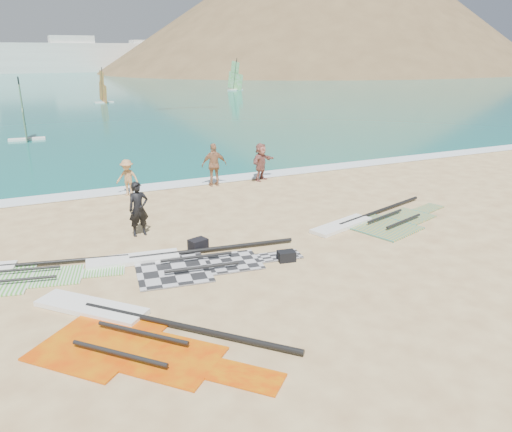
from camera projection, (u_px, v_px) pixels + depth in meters
name	position (u px, v px, depth m)	size (l,w,h in m)	color
ground	(331.00, 302.00, 12.02)	(300.00, 300.00, 0.00)	#DDC381
sea	(41.00, 75.00, 125.50)	(300.00, 240.00, 0.06)	#0D605B
surf_line	(181.00, 185.00, 22.59)	(300.00, 1.20, 0.04)	white
headland_main	(330.00, 71.00, 158.04)	(143.00, 143.00, 45.00)	brown
headland_minor	(397.00, 68.00, 180.75)	(70.00, 70.00, 28.00)	brown
rig_grey	(179.00, 261.00, 14.20)	(6.16, 2.80, 0.20)	black
rig_green	(9.00, 274.00, 13.42)	(5.22, 2.61, 0.20)	green
rig_orange	(375.00, 221.00, 17.55)	(6.22, 3.46, 0.20)	#FFAD22
rig_red	(125.00, 330.00, 10.68)	(5.16, 5.85, 0.21)	red
gear_bag_near	(198.00, 244.00, 15.13)	(0.53, 0.39, 0.34)	black
gear_bag_far	(286.00, 256.00, 14.32)	(0.50, 0.35, 0.30)	black
person_wetsuit	(138.00, 209.00, 16.11)	(0.66, 0.43, 1.80)	black
beachgoer_mid	(127.00, 178.00, 20.66)	(0.99, 0.57, 1.53)	tan
beachgoer_back	(214.00, 165.00, 22.08)	(1.12, 0.47, 1.92)	#A8744F
beachgoer_right	(261.00, 162.00, 23.10)	(1.63, 0.52, 1.75)	#9C5D52
windsurfer_left	(24.00, 122.00, 33.37)	(2.34, 2.84, 4.24)	white
windsurfer_centre	(103.00, 92.00, 57.83)	(2.31, 2.72, 4.09)	white
windsurfer_right	(235.00, 81.00, 76.74)	(2.75, 3.00, 4.86)	white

